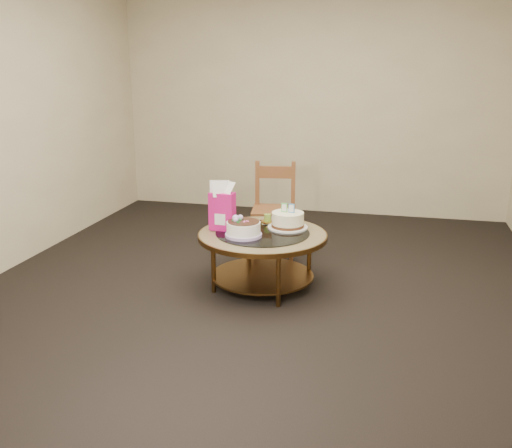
% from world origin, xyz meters
% --- Properties ---
extents(ground, '(5.00, 5.00, 0.00)m').
position_xyz_m(ground, '(0.00, 0.00, 0.00)').
color(ground, black).
rests_on(ground, ground).
extents(room_walls, '(4.52, 5.02, 2.61)m').
position_xyz_m(room_walls, '(0.00, 0.00, 1.54)').
color(room_walls, beige).
rests_on(room_walls, ground).
extents(coffee_table, '(1.02, 1.02, 0.46)m').
position_xyz_m(coffee_table, '(0.00, -0.00, 0.38)').
color(coffee_table, '#543618').
rests_on(coffee_table, ground).
extents(decorated_cake, '(0.28, 0.28, 0.17)m').
position_xyz_m(decorated_cake, '(-0.12, -0.13, 0.51)').
color(decorated_cake, '#B396D4').
rests_on(decorated_cake, coffee_table).
extents(cream_cake, '(0.32, 0.32, 0.20)m').
position_xyz_m(cream_cake, '(0.17, 0.17, 0.52)').
color(cream_cake, white).
rests_on(cream_cake, coffee_table).
extents(gift_bag, '(0.20, 0.15, 0.39)m').
position_xyz_m(gift_bag, '(-0.33, 0.00, 0.65)').
color(gift_bag, '#D21375').
rests_on(gift_bag, coffee_table).
extents(pillar_candle, '(0.12, 0.12, 0.09)m').
position_xyz_m(pillar_candle, '(-0.02, 0.26, 0.49)').
color(pillar_candle, tan).
rests_on(pillar_candle, coffee_table).
extents(dining_chair, '(0.45, 0.45, 0.86)m').
position_xyz_m(dining_chair, '(-0.08, 0.84, 0.43)').
color(dining_chair, brown).
rests_on(dining_chair, ground).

